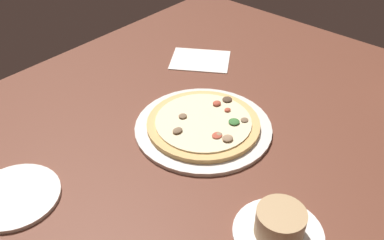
# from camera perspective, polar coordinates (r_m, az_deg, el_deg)

# --- Properties ---
(dining_table) EXTENTS (1.50, 1.10, 0.04)m
(dining_table) POSITION_cam_1_polar(r_m,az_deg,el_deg) (1.06, -1.50, -2.25)
(dining_table) COLOR brown
(dining_table) RESTS_ON ground
(pizza_main) EXTENTS (0.34, 0.34, 0.03)m
(pizza_main) POSITION_cam_1_polar(r_m,az_deg,el_deg) (1.04, 1.54, -0.71)
(pizza_main) COLOR silver
(pizza_main) RESTS_ON dining_table
(ramekin_on_saucer) EXTENTS (0.17, 0.17, 0.06)m
(ramekin_on_saucer) POSITION_cam_1_polar(r_m,az_deg,el_deg) (0.82, 11.59, -13.72)
(ramekin_on_saucer) COLOR white
(ramekin_on_saucer) RESTS_ON dining_table
(side_plate) EXTENTS (0.18, 0.18, 0.01)m
(side_plate) POSITION_cam_1_polar(r_m,az_deg,el_deg) (0.95, -22.57, -9.38)
(side_plate) COLOR silver
(side_plate) RESTS_ON dining_table
(paper_menu) EXTENTS (0.21, 0.22, 0.00)m
(paper_menu) POSITION_cam_1_polar(r_m,az_deg,el_deg) (1.34, 1.10, 8.00)
(paper_menu) COLOR white
(paper_menu) RESTS_ON dining_table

